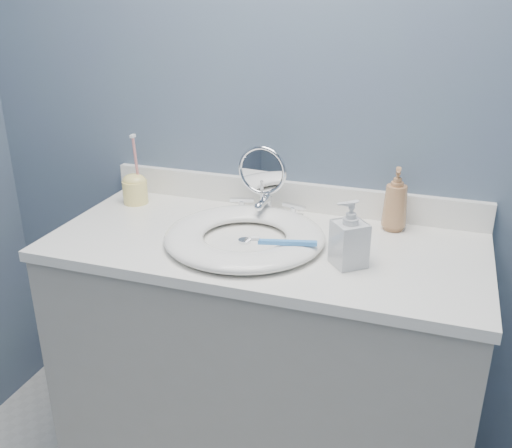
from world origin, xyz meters
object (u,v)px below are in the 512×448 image
at_px(soap_bottle_amber, 396,199).
at_px(soap_bottle_clear, 350,233).
at_px(makeup_mirror, 262,179).
at_px(toothbrush_holder, 135,188).

distance_m(soap_bottle_amber, soap_bottle_clear, 0.29).
xyz_separation_m(makeup_mirror, soap_bottle_amber, (0.40, 0.04, -0.03)).
xyz_separation_m(makeup_mirror, toothbrush_holder, (-0.44, -0.01, -0.07)).
height_order(soap_bottle_amber, soap_bottle_clear, soap_bottle_amber).
relative_size(soap_bottle_amber, soap_bottle_clear, 1.07).
distance_m(makeup_mirror, soap_bottle_clear, 0.39).
xyz_separation_m(soap_bottle_amber, soap_bottle_clear, (-0.08, -0.27, -0.01)).
distance_m(makeup_mirror, toothbrush_holder, 0.44).
bearing_deg(toothbrush_holder, soap_bottle_amber, 3.37).
distance_m(makeup_mirror, soap_bottle_amber, 0.40).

